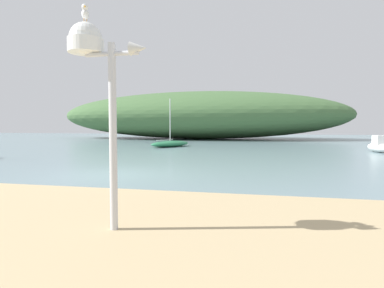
% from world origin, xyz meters
% --- Properties ---
extents(ground_plane, '(120.00, 120.00, 0.00)m').
position_xyz_m(ground_plane, '(0.00, 0.00, 0.00)').
color(ground_plane, gray).
extents(distant_hill, '(41.03, 15.52, 6.62)m').
position_xyz_m(distant_hill, '(-3.29, 33.77, 3.31)').
color(distant_hill, '#476B3D').
rests_on(distant_hill, ground).
extents(mast_structure, '(1.28, 0.55, 3.24)m').
position_xyz_m(mast_structure, '(2.86, -6.58, 2.89)').
color(mast_structure, silver).
rests_on(mast_structure, beach_sand).
extents(seagull_on_radar, '(0.22, 0.33, 0.24)m').
position_xyz_m(seagull_on_radar, '(2.74, -6.60, 3.57)').
color(seagull_on_radar, orange).
rests_on(seagull_on_radar, mast_structure).
extents(sailboat_by_sandbar, '(3.41, 4.59, 4.18)m').
position_xyz_m(sailboat_by_sandbar, '(-2.40, 15.72, 0.28)').
color(sailboat_by_sandbar, '#287A4C').
rests_on(sailboat_by_sandbar, ground).
extents(motorboat_near_shore, '(1.21, 2.92, 1.17)m').
position_xyz_m(motorboat_near_shore, '(13.37, 13.36, 0.44)').
color(motorboat_near_shore, white).
rests_on(motorboat_near_shore, ground).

